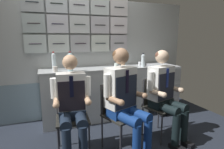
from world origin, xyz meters
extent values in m
cube|color=#A7ABAB|center=(0.00, 1.38, 1.07)|extent=(4.20, 0.06, 2.15)
cube|color=slate|center=(0.00, 1.34, 0.34)|extent=(4.12, 0.01, 0.69)
cube|color=silver|center=(-0.82, 1.32, 1.36)|extent=(0.34, 0.06, 0.30)
cylinder|color=#29202E|center=(-0.82, 1.28, 1.36)|extent=(0.19, 0.01, 0.01)
cube|color=silver|center=(-0.45, 1.32, 1.36)|extent=(0.34, 0.06, 0.30)
cylinder|color=#252330|center=(-0.45, 1.28, 1.36)|extent=(0.19, 0.01, 0.01)
cube|color=#ABACB1|center=(-0.08, 1.32, 1.36)|extent=(0.34, 0.06, 0.30)
cylinder|color=#281D29|center=(-0.08, 1.28, 1.36)|extent=(0.19, 0.01, 0.01)
cube|color=silver|center=(0.30, 1.32, 1.36)|extent=(0.34, 0.06, 0.30)
cylinder|color=#212A2D|center=(0.30, 1.28, 1.36)|extent=(0.19, 0.01, 0.01)
cube|color=#B0ACB3|center=(0.67, 1.32, 1.36)|extent=(0.34, 0.06, 0.30)
cylinder|color=#252928|center=(0.67, 1.28, 1.36)|extent=(0.19, 0.01, 0.01)
cube|color=#A7B5B5|center=(-0.82, 1.32, 1.69)|extent=(0.34, 0.06, 0.30)
cylinder|color=#2A2326|center=(-0.82, 1.28, 1.69)|extent=(0.19, 0.01, 0.01)
cube|color=silver|center=(-0.45, 1.32, 1.69)|extent=(0.34, 0.06, 0.30)
cylinder|color=#1E1C30|center=(-0.45, 1.28, 1.69)|extent=(0.19, 0.01, 0.01)
cube|color=silver|center=(-0.08, 1.32, 1.69)|extent=(0.34, 0.06, 0.30)
cylinder|color=black|center=(-0.08, 1.28, 1.69)|extent=(0.19, 0.01, 0.01)
cube|color=#B8B5BD|center=(0.30, 1.32, 1.69)|extent=(0.34, 0.06, 0.30)
cylinder|color=#2A2A2C|center=(0.30, 1.28, 1.69)|extent=(0.19, 0.01, 0.01)
cube|color=silver|center=(0.67, 1.32, 1.69)|extent=(0.34, 0.06, 0.30)
cylinder|color=black|center=(0.67, 1.28, 1.69)|extent=(0.19, 0.01, 0.01)
cube|color=#A6ADB1|center=(-0.82, 1.32, 2.02)|extent=(0.34, 0.06, 0.30)
cylinder|color=#1E252A|center=(-0.82, 1.28, 2.02)|extent=(0.19, 0.01, 0.01)
cube|color=silver|center=(-0.45, 1.32, 2.02)|extent=(0.34, 0.06, 0.30)
cylinder|color=black|center=(-0.45, 1.28, 2.02)|extent=(0.19, 0.01, 0.01)
cube|color=silver|center=(-0.08, 1.32, 2.02)|extent=(0.34, 0.06, 0.30)
cylinder|color=black|center=(-0.08, 1.28, 2.02)|extent=(0.19, 0.01, 0.01)
cube|color=silver|center=(0.30, 1.32, 2.02)|extent=(0.34, 0.06, 0.30)
cylinder|color=black|center=(0.30, 1.28, 2.02)|extent=(0.19, 0.01, 0.01)
cube|color=silver|center=(0.67, 1.32, 2.02)|extent=(0.34, 0.06, 0.30)
cylinder|color=black|center=(0.67, 1.28, 2.02)|extent=(0.19, 0.01, 0.01)
cube|color=red|center=(-0.15, 1.33, 2.09)|extent=(0.20, 0.02, 0.05)
cube|color=silver|center=(0.15, 1.09, 0.45)|extent=(1.89, 0.52, 0.91)
cube|color=#AEB2B5|center=(0.15, 1.09, 0.92)|extent=(1.93, 0.53, 0.03)
sphere|color=black|center=(1.30, 0.71, 0.04)|extent=(0.07, 0.07, 0.07)
sphere|color=black|center=(1.61, 0.71, 0.04)|extent=(0.07, 0.07, 0.07)
sphere|color=black|center=(1.30, 1.26, 0.04)|extent=(0.07, 0.07, 0.07)
sphere|color=black|center=(1.61, 1.26, 0.04)|extent=(0.07, 0.07, 0.07)
cube|color=silver|center=(1.46, 0.98, 0.51)|extent=(0.40, 0.64, 0.87)
cube|color=#A7ABB1|center=(1.46, 0.66, 0.22)|extent=(0.35, 0.01, 0.23)
cube|color=#A7ABB1|center=(1.46, 0.66, 0.51)|extent=(0.35, 0.01, 0.23)
cube|color=#A7ABB1|center=(1.46, 0.66, 0.80)|extent=(0.35, 0.01, 0.23)
cylinder|color=#28282D|center=(1.46, 0.68, 0.92)|extent=(0.32, 0.02, 0.02)
cylinder|color=#2D2D33|center=(-0.62, 0.00, 0.22)|extent=(0.02, 0.02, 0.44)
cylinder|color=#2D2D33|center=(-0.26, -0.03, 0.22)|extent=(0.02, 0.02, 0.44)
cylinder|color=#2D2D33|center=(-0.59, 0.36, 0.22)|extent=(0.02, 0.02, 0.44)
cylinder|color=#2D2D33|center=(-0.23, 0.33, 0.22)|extent=(0.02, 0.02, 0.44)
cube|color=#292824|center=(-0.43, 0.17, 0.45)|extent=(0.43, 0.43, 0.02)
cube|color=#292824|center=(-0.41, 0.36, 0.67)|extent=(0.37, 0.06, 0.40)
cylinder|color=#2D2D33|center=(-0.59, 0.36, 0.67)|extent=(0.02, 0.02, 0.40)
cylinder|color=#2D2D33|center=(-0.23, 0.33, 0.67)|extent=(0.02, 0.02, 0.40)
cylinder|color=#172132|center=(-0.54, -0.15, 0.28)|extent=(0.10, 0.10, 0.44)
cylinder|color=#172132|center=(-0.37, -0.16, 0.28)|extent=(0.10, 0.10, 0.44)
cylinder|color=#172132|center=(-0.53, 0.01, 0.52)|extent=(0.16, 0.37, 0.13)
cylinder|color=#172132|center=(-0.35, 0.00, 0.52)|extent=(0.16, 0.37, 0.13)
cube|color=#172132|center=(-0.43, 0.17, 0.53)|extent=(0.34, 0.23, 0.12)
cube|color=white|center=(-0.43, 0.19, 0.81)|extent=(0.36, 0.22, 0.45)
cube|color=black|center=(-0.43, 0.09, 0.78)|extent=(0.31, 0.04, 0.36)
cube|color=black|center=(-0.43, 0.08, 0.89)|extent=(0.04, 0.01, 0.25)
cylinder|color=white|center=(-0.62, 0.20, 0.86)|extent=(0.08, 0.08, 0.25)
cylinder|color=tan|center=(-0.61, 0.10, 0.72)|extent=(0.09, 0.23, 0.07)
sphere|color=tan|center=(-0.62, 0.00, 0.72)|extent=(0.08, 0.08, 0.08)
cylinder|color=white|center=(-0.23, 0.17, 0.86)|extent=(0.08, 0.08, 0.25)
cylinder|color=tan|center=(-0.25, 0.07, 0.72)|extent=(0.09, 0.23, 0.07)
sphere|color=tan|center=(-0.26, -0.03, 0.72)|extent=(0.08, 0.08, 0.08)
sphere|color=tan|center=(-0.43, 0.19, 1.17)|extent=(0.18, 0.18, 0.18)
ellipsoid|color=black|center=(-0.42, 0.20, 1.19)|extent=(0.19, 0.18, 0.13)
cylinder|color=#2D2D33|center=(0.07, -0.20, 0.22)|extent=(0.02, 0.02, 0.44)
cylinder|color=#2D2D33|center=(0.41, -0.07, 0.22)|extent=(0.02, 0.02, 0.44)
cylinder|color=#2D2D33|center=(-0.05, 0.14, 0.22)|extent=(0.02, 0.02, 0.44)
cylinder|color=#2D2D33|center=(0.29, 0.26, 0.22)|extent=(0.02, 0.02, 0.44)
cube|color=#292824|center=(0.18, 0.03, 0.45)|extent=(0.51, 0.51, 0.02)
cube|color=#292824|center=(0.12, 0.21, 0.67)|extent=(0.36, 0.15, 0.40)
cylinder|color=#2D2D33|center=(-0.05, 0.14, 0.67)|extent=(0.02, 0.02, 0.40)
cylinder|color=#2D2D33|center=(0.29, 0.26, 0.67)|extent=(0.02, 0.02, 0.40)
cylinder|color=navy|center=(0.21, -0.34, 0.28)|extent=(0.10, 0.10, 0.44)
cylinder|color=navy|center=(0.40, -0.27, 0.28)|extent=(0.10, 0.10, 0.44)
cylinder|color=navy|center=(0.15, -0.17, 0.52)|extent=(0.26, 0.42, 0.13)
cylinder|color=navy|center=(0.34, -0.10, 0.52)|extent=(0.26, 0.42, 0.13)
cube|color=navy|center=(0.18, 0.03, 0.53)|extent=(0.41, 0.31, 0.12)
cube|color=white|center=(0.18, 0.05, 0.84)|extent=(0.43, 0.33, 0.51)
cube|color=#1E2534|center=(0.21, -0.05, 0.80)|extent=(0.33, 0.13, 0.41)
cube|color=black|center=(0.22, -0.06, 0.93)|extent=(0.04, 0.02, 0.28)
cylinder|color=white|center=(-0.03, -0.02, 0.90)|extent=(0.08, 0.08, 0.28)
cylinder|color=#A2795A|center=(0.03, -0.12, 0.74)|extent=(0.15, 0.26, 0.07)
sphere|color=#A2795A|center=(0.07, -0.23, 0.74)|extent=(0.08, 0.08, 0.08)
cylinder|color=white|center=(0.38, 0.13, 0.90)|extent=(0.08, 0.08, 0.28)
cylinder|color=#A2795A|center=(0.40, 0.01, 0.74)|extent=(0.15, 0.26, 0.07)
sphere|color=#A2795A|center=(0.44, -0.09, 0.74)|extent=(0.08, 0.08, 0.08)
sphere|color=#A2795A|center=(0.18, 0.05, 1.23)|extent=(0.20, 0.20, 0.20)
ellipsoid|color=brown|center=(0.17, 0.07, 1.25)|extent=(0.25, 0.24, 0.14)
cylinder|color=#2D2D33|center=(0.72, -0.11, 0.22)|extent=(0.02, 0.02, 0.44)
cylinder|color=#2D2D33|center=(1.07, -0.01, 0.22)|extent=(0.02, 0.02, 0.44)
cylinder|color=#2D2D33|center=(0.62, 0.24, 0.22)|extent=(0.02, 0.02, 0.44)
cylinder|color=#2D2D33|center=(0.97, 0.34, 0.22)|extent=(0.02, 0.02, 0.44)
cube|color=#292824|center=(0.85, 0.12, 0.45)|extent=(0.49, 0.49, 0.02)
cube|color=#292824|center=(0.79, 0.30, 0.67)|extent=(0.36, 0.12, 0.40)
cylinder|color=#2D2D33|center=(0.62, 0.24, 0.67)|extent=(0.02, 0.02, 0.40)
cylinder|color=#2D2D33|center=(0.97, 0.34, 0.67)|extent=(0.02, 0.02, 0.40)
cube|color=black|center=(0.86, -0.27, 0.03)|extent=(0.15, 0.24, 0.06)
cube|color=black|center=(1.04, -0.23, 0.03)|extent=(0.15, 0.24, 0.06)
cylinder|color=black|center=(0.85, -0.24, 0.28)|extent=(0.10, 0.10, 0.44)
cylinder|color=black|center=(1.02, -0.19, 0.28)|extent=(0.10, 0.10, 0.44)
cylinder|color=black|center=(0.80, -0.07, 0.52)|extent=(0.23, 0.40, 0.13)
cylinder|color=black|center=(0.98, -0.02, 0.52)|extent=(0.23, 0.40, 0.13)
cube|color=black|center=(0.85, 0.12, 0.53)|extent=(0.38, 0.28, 0.12)
cube|color=white|center=(0.84, 0.13, 0.82)|extent=(0.40, 0.29, 0.48)
cube|color=#232735|center=(0.87, 0.04, 0.79)|extent=(0.32, 0.10, 0.38)
cube|color=navy|center=(0.87, 0.03, 0.91)|extent=(0.04, 0.02, 0.27)
cylinder|color=white|center=(0.64, 0.08, 0.88)|extent=(0.08, 0.08, 0.26)
cylinder|color=beige|center=(0.69, -0.02, 0.73)|extent=(0.13, 0.25, 0.07)
sphere|color=beige|center=(0.71, -0.12, 0.73)|extent=(0.08, 0.08, 0.08)
cylinder|color=white|center=(1.04, 0.19, 0.88)|extent=(0.08, 0.08, 0.26)
cylinder|color=beige|center=(1.05, 0.08, 0.73)|extent=(0.13, 0.25, 0.07)
sphere|color=beige|center=(1.08, -0.02, 0.73)|extent=(0.08, 0.08, 0.08)
sphere|color=beige|center=(0.84, 0.13, 1.20)|extent=(0.19, 0.19, 0.19)
ellipsoid|color=brown|center=(0.84, 0.15, 1.21)|extent=(0.22, 0.21, 0.13)
cylinder|color=silver|center=(-0.55, 1.17, 1.06)|extent=(0.07, 0.07, 0.26)
cone|color=silver|center=(-0.55, 1.17, 1.20)|extent=(0.07, 0.07, 0.02)
cylinder|color=red|center=(-0.55, 1.17, 1.23)|extent=(0.03, 0.03, 0.02)
cylinder|color=silver|center=(1.01, 0.95, 1.04)|extent=(0.07, 0.07, 0.21)
cone|color=silver|center=(1.01, 0.95, 1.16)|extent=(0.07, 0.07, 0.02)
cylinder|color=black|center=(1.01, 0.95, 1.18)|extent=(0.03, 0.03, 0.02)
cylinder|color=#ADDADF|center=(-0.32, 0.91, 1.07)|extent=(0.08, 0.08, 0.27)
cone|color=#ADDADF|center=(-0.32, 0.91, 1.22)|extent=(0.08, 0.08, 0.02)
cylinder|color=red|center=(-0.32, 0.91, 1.24)|extent=(0.04, 0.04, 0.02)
cylinder|color=tan|center=(0.66, 1.07, 0.97)|extent=(0.07, 0.07, 0.08)
cylinder|color=#382114|center=(0.66, 1.07, 1.00)|extent=(0.06, 0.06, 0.01)
cylinder|color=silver|center=(1.02, 1.08, 0.97)|extent=(0.06, 0.06, 0.07)
cylinder|color=#382114|center=(1.02, 1.08, 1.00)|extent=(0.05, 0.05, 0.01)
cylinder|color=silver|center=(-0.55, 0.94, 0.98)|extent=(0.07, 0.07, 0.08)
cylinder|color=#382114|center=(-0.55, 0.94, 1.01)|extent=(0.06, 0.06, 0.01)
cylinder|color=white|center=(0.54, 1.10, 0.97)|extent=(0.07, 0.07, 0.06)
cylinder|color=#382114|center=(0.54, 1.10, 0.99)|extent=(0.06, 0.06, 0.01)
camera|label=1|loc=(-0.73, -2.05, 1.45)|focal=29.85mm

